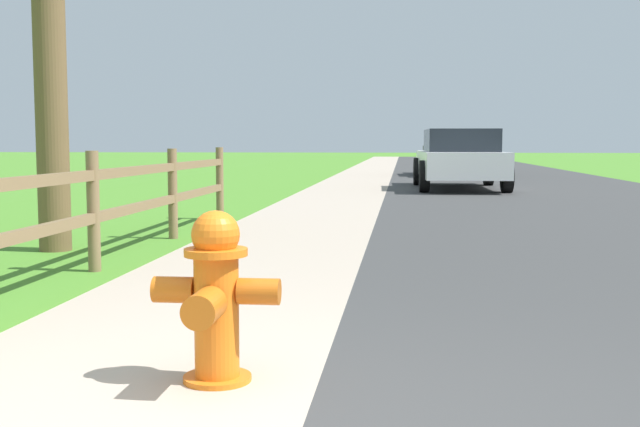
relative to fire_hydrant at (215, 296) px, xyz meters
The scene contains 8 objects.
ground_plane 24.08m from the fire_hydrant, 88.85° to the left, with size 120.00×120.00×0.00m, color #4B882A.
road_asphalt 26.37m from the fire_hydrant, 81.31° to the left, with size 7.00×66.00×0.01m, color #3A3A3A.
curb_concrete 26.19m from the fire_hydrant, 95.51° to the left, with size 6.00×66.00×0.01m, color #B3A28F.
grass_verge 26.38m from the fire_hydrant, 98.76° to the left, with size 5.00×66.00×0.00m, color #4B882A.
fire_hydrant is the anchor object (origin of this frame).
rail_fence 3.51m from the fire_hydrant, 121.31° to the left, with size 0.11×9.55×1.07m.
parked_suv_white 16.04m from the fire_hydrant, 81.99° to the left, with size 2.20×4.95×1.46m.
parked_car_black 23.97m from the fire_hydrant, 83.84° to the left, with size 2.15×4.50×1.50m.
Camera 1 is at (0.39, -2.61, 1.14)m, focal length 43.75 mm.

